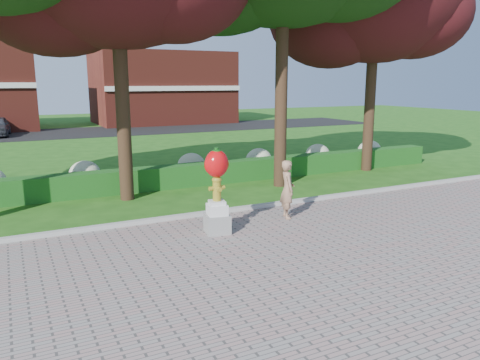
{
  "coord_description": "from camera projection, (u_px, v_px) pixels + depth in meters",
  "views": [
    {
      "loc": [
        -5.34,
        -8.89,
        3.76
      ],
      "look_at": [
        -0.39,
        1.0,
        1.43
      ],
      "focal_mm": 35.0,
      "sensor_mm": 36.0,
      "label": 1
    }
  ],
  "objects": [
    {
      "name": "building_right",
      "position": [
        162.0,
        88.0,
        43.49
      ],
      "size": [
        12.0,
        8.0,
        6.4
      ],
      "primitive_type": "cube",
      "color": "maroon",
      "rests_on": "ground"
    },
    {
      "name": "hydrant_sculpture",
      "position": [
        217.0,
        188.0,
        11.53
      ],
      "size": [
        0.67,
        0.67,
        2.16
      ],
      "rotation": [
        0.0,
        0.0,
        -0.16
      ],
      "color": "gray",
      "rests_on": "walkway"
    },
    {
      "name": "walkway",
      "position": [
        403.0,
        323.0,
        7.39
      ],
      "size": [
        40.0,
        14.0,
        0.04
      ],
      "primitive_type": "cube",
      "color": "gray",
      "rests_on": "ground"
    },
    {
      "name": "hydrangea_row",
      "position": [
        181.0,
        167.0,
        18.03
      ],
      "size": [
        20.1,
        1.1,
        0.99
      ],
      "color": "#BCC697",
      "rests_on": "ground"
    },
    {
      "name": "street",
      "position": [
        85.0,
        132.0,
        35.39
      ],
      "size": [
        50.0,
        8.0,
        0.02
      ],
      "primitive_type": "cube",
      "color": "black",
      "rests_on": "ground"
    },
    {
      "name": "curb",
      "position": [
        221.0,
        212.0,
        13.51
      ],
      "size": [
        40.0,
        0.18,
        0.15
      ],
      "primitive_type": "cube",
      "color": "#ADADA5",
      "rests_on": "ground"
    },
    {
      "name": "lawn_hedge",
      "position": [
        176.0,
        176.0,
        16.94
      ],
      "size": [
        24.0,
        0.7,
        0.8
      ],
      "primitive_type": "cube",
      "color": "#194D16",
      "rests_on": "ground"
    },
    {
      "name": "tree_far_right",
      "position": [
        372.0,
        1.0,
        18.9
      ],
      "size": [
        7.88,
        6.72,
        10.21
      ],
      "color": "black",
      "rests_on": "ground"
    },
    {
      "name": "ground",
      "position": [
        274.0,
        246.0,
        10.9
      ],
      "size": [
        100.0,
        100.0,
        0.0
      ],
      "primitive_type": "plane",
      "color": "#205515",
      "rests_on": "ground"
    },
    {
      "name": "woman",
      "position": [
        287.0,
        189.0,
        12.89
      ],
      "size": [
        0.54,
        0.68,
        1.63
      ],
      "primitive_type": "imported",
      "rotation": [
        0.0,
        0.0,
        1.29
      ],
      "color": "#A3795D",
      "rests_on": "walkway"
    }
  ]
}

